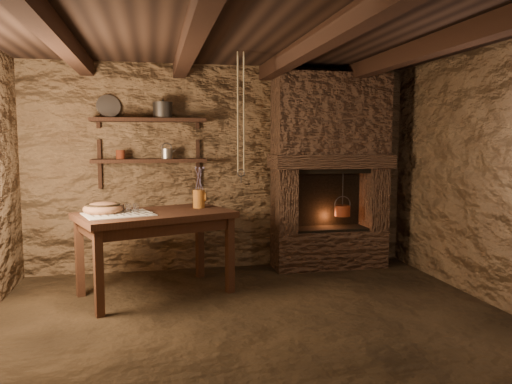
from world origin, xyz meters
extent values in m
plane|color=black|center=(0.00, 0.00, 0.00)|extent=(4.50, 4.50, 0.00)
cube|color=#4E3824|center=(0.00, 2.00, 1.20)|extent=(4.50, 0.04, 2.40)
cube|color=#4E3824|center=(0.00, -2.00, 1.20)|extent=(4.50, 0.04, 2.40)
cube|color=#4E3824|center=(2.25, 0.00, 1.20)|extent=(0.04, 4.00, 2.40)
cube|color=black|center=(0.00, 0.00, 2.40)|extent=(4.50, 4.00, 0.04)
cube|color=black|center=(-1.50, 0.00, 2.31)|extent=(0.14, 3.95, 0.16)
cube|color=black|center=(-0.50, 0.00, 2.31)|extent=(0.14, 3.95, 0.16)
cube|color=black|center=(0.50, 0.00, 2.31)|extent=(0.14, 3.95, 0.16)
cube|color=black|center=(1.50, 0.00, 2.31)|extent=(0.14, 3.95, 0.16)
cube|color=black|center=(-0.85, 1.84, 1.30)|extent=(1.25, 0.30, 0.04)
cube|color=black|center=(-0.85, 1.84, 1.75)|extent=(1.25, 0.30, 0.04)
cube|color=#3E2A1F|center=(1.25, 1.77, 0.23)|extent=(1.35, 0.45, 0.45)
cube|color=#3E2A1F|center=(0.69, 1.77, 0.82)|extent=(0.23, 0.45, 0.75)
cube|color=#3E2A1F|center=(1.81, 1.77, 0.82)|extent=(0.23, 0.45, 0.75)
cube|color=#3E2A1F|center=(1.25, 1.74, 1.28)|extent=(1.43, 0.51, 0.16)
cube|color=#3E2A1F|center=(1.25, 1.77, 1.83)|extent=(1.35, 0.45, 0.94)
cube|color=black|center=(1.25, 1.96, 0.82)|extent=(0.90, 0.06, 0.75)
cube|color=#341C12|center=(-0.81, 1.07, 0.79)|extent=(1.64, 1.29, 0.06)
cube|color=#341C12|center=(-0.81, 1.07, 0.70)|extent=(1.48, 1.13, 0.10)
cube|color=white|center=(-1.14, 0.97, 0.83)|extent=(0.73, 0.66, 0.01)
cylinder|color=#9D5A1E|center=(-0.35, 1.30, 0.92)|extent=(0.12, 0.12, 0.19)
torus|color=#9D5A1E|center=(-0.29, 1.30, 0.94)|extent=(0.02, 0.10, 0.10)
ellipsoid|color=#976241|center=(-1.29, 1.09, 0.87)|extent=(0.47, 0.47, 0.13)
cylinder|color=#322F2C|center=(-0.69, 1.84, 1.85)|extent=(0.26, 0.26, 0.16)
cylinder|color=#A5A6A0|center=(-1.29, 1.94, 1.90)|extent=(0.28, 0.17, 0.26)
cylinder|color=#531E10|center=(-1.16, 1.84, 1.37)|extent=(0.12, 0.12, 0.10)
cylinder|color=maroon|center=(1.40, 1.72, 0.68)|extent=(0.22, 0.22, 0.13)
torus|color=#322F2C|center=(1.40, 1.72, 0.76)|extent=(0.21, 0.01, 0.21)
cylinder|color=#322F2C|center=(1.40, 1.72, 0.94)|extent=(0.01, 0.01, 0.44)
camera|label=1|loc=(-0.81, -3.86, 1.53)|focal=35.00mm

